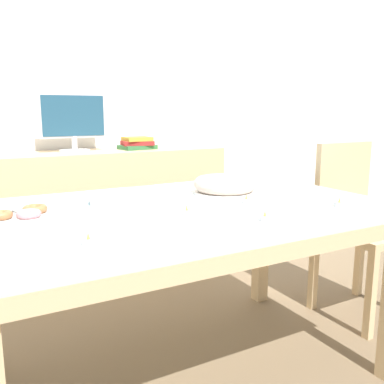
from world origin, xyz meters
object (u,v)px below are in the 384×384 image
Objects in this scene: tealight_right_edge at (88,241)px; chair at (357,220)px; book_stack at (137,143)px; tealight_near_cakes at (187,212)px; computer_monitor at (74,123)px; plate_stack at (117,199)px; tealight_near_front at (265,218)px; cake_chocolate_round at (225,185)px; tealight_left_edge at (246,201)px; tealight_centre at (339,204)px; pastry_platter at (18,214)px.

chair is at bearing 14.48° from tealight_right_edge.
book_stack reaches higher than tealight_right_edge.
book_stack reaches higher than tealight_near_cakes.
computer_monitor is (-1.21, 1.29, 0.51)m from chair.
tealight_right_edge is at bearing -117.56° from plate_stack.
tealight_right_edge is at bearing 177.05° from tealight_near_front.
book_stack reaches higher than cake_chocolate_round.
tealight_left_edge is 1.00× the size of tealight_right_edge.
chair reaches higher than tealight_near_front.
chair is 1.54m from book_stack.
chair is 23.50× the size of tealight_near_cakes.
tealight_near_cakes is (-0.42, -1.53, -0.13)m from book_stack.
computer_monitor is at bearing 77.11° from tealight_right_edge.
computer_monitor is at bearing -179.82° from book_stack.
chair is at bearing 23.86° from tealight_near_front.
tealight_centre is at bearing -61.05° from cake_chocolate_round.
plate_stack is at bearing -96.60° from computer_monitor.
chair is 3.32× the size of cake_chocolate_round.
pastry_platter is 0.38m from plate_stack.
cake_chocolate_round is 7.08× the size of tealight_near_front.
book_stack is at bearing 95.29° from tealight_centre.
chair is 1.24m from tealight_near_cakes.
plate_stack is 5.25× the size of tealight_near_cakes.
plate_stack is 0.88m from tealight_centre.
tealight_near_front is 1.00× the size of tealight_left_edge.
tealight_near_front and tealight_centre have the same top height.
book_stack is 1.27m from cake_chocolate_round.
computer_monitor reaches higher than chair.
tealight_near_front and tealight_near_cakes have the same top height.
tealight_near_cakes is at bearing -169.66° from tealight_left_edge.
plate_stack is (-0.58, -1.23, -0.12)m from book_stack.
tealight_near_front and tealight_left_edge have the same top height.
computer_monitor is 1.33m from cake_chocolate_round.
computer_monitor is at bearing 68.02° from pastry_platter.
cake_chocolate_round is 0.50m from tealight_near_front.
tealight_centre is at bearing -39.26° from tealight_left_edge.
tealight_right_edge is (-0.60, 0.03, 0.00)m from tealight_near_front.
pastry_platter is 0.86m from tealight_left_edge.
tealight_left_edge is at bearing -77.73° from computer_monitor.
chair is 4.48× the size of plate_stack.
book_stack is 1.23× the size of plate_stack.
book_stack is at bearing 86.08° from cake_chocolate_round.
computer_monitor is 1.42m from pastry_platter.
tealight_centre is at bearing -32.47° from plate_stack.
computer_monitor is 10.60× the size of tealight_centre.
chair is 1.67m from tealight_right_edge.
tealight_near_front is 0.39m from tealight_centre.
tealight_left_edge is (0.11, 0.26, 0.00)m from tealight_near_front.
book_stack is at bearing 120.79° from chair.
chair is at bearing 11.28° from tealight_near_cakes.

